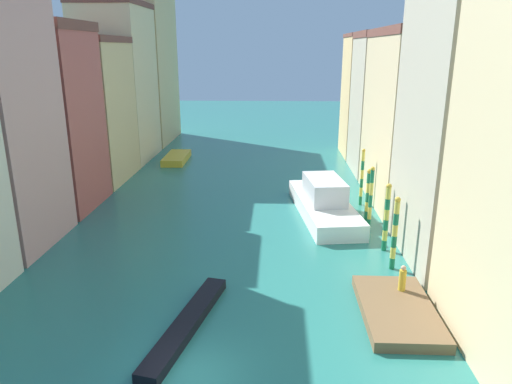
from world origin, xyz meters
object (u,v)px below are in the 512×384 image
(mooring_pole_3, at_px, (368,194))
(gondola_black, at_px, (187,324))
(person_on_dock, at_px, (402,279))
(motorboat_0, at_px, (177,158))
(waterfront_dock, at_px, (397,310))
(mooring_pole_0, at_px, (395,233))
(mooring_pole_4, at_px, (362,177))
(mooring_pole_1, at_px, (386,217))
(mooring_pole_2, at_px, (371,199))
(vaporetto_white, at_px, (324,202))

(mooring_pole_3, distance_m, gondola_black, 18.39)
(person_on_dock, height_order, motorboat_0, person_on_dock)
(mooring_pole_3, relative_size, gondola_black, 0.48)
(waterfront_dock, distance_m, mooring_pole_0, 5.53)
(mooring_pole_4, relative_size, motorboat_0, 0.75)
(mooring_pole_1, xyz_separation_m, gondola_black, (-10.94, -9.28, -2.02))
(mooring_pole_2, distance_m, gondola_black, 16.61)
(mooring_pole_0, relative_size, vaporetto_white, 0.37)
(mooring_pole_0, xyz_separation_m, motorboat_0, (-18.20, 26.72, -1.89))
(waterfront_dock, height_order, gondola_black, waterfront_dock)
(person_on_dock, distance_m, mooring_pole_2, 9.62)
(person_on_dock, relative_size, vaporetto_white, 0.12)
(motorboat_0, bearing_deg, mooring_pole_3, -45.62)
(mooring_pole_1, xyz_separation_m, vaporetto_white, (-3.24, 6.58, -1.24))
(mooring_pole_1, xyz_separation_m, mooring_pole_3, (-0.13, 5.49, -0.22))
(mooring_pole_1, height_order, motorboat_0, mooring_pole_1)
(mooring_pole_2, height_order, gondola_black, mooring_pole_2)
(waterfront_dock, xyz_separation_m, mooring_pole_3, (0.88, 13.21, 1.78))
(person_on_dock, relative_size, mooring_pole_3, 0.35)
(gondola_black, bearing_deg, waterfront_dock, 8.93)
(mooring_pole_0, distance_m, mooring_pole_3, 8.14)
(mooring_pole_3, bearing_deg, mooring_pole_0, -89.86)
(mooring_pole_1, bearing_deg, motorboat_0, 127.26)
(mooring_pole_3, relative_size, vaporetto_white, 0.33)
(gondola_black, bearing_deg, motorboat_0, 102.47)
(mooring_pole_1, distance_m, mooring_pole_2, 3.38)
(mooring_pole_0, bearing_deg, waterfront_dock, -100.08)
(waterfront_dock, xyz_separation_m, mooring_pole_2, (0.64, 11.08, 2.12))
(person_on_dock, xyz_separation_m, mooring_pole_1, (0.46, 6.18, 1.11))
(mooring_pole_1, xyz_separation_m, mooring_pole_4, (0.02, 9.16, 0.12))
(mooring_pole_2, distance_m, vaporetto_white, 4.53)
(mooring_pole_0, relative_size, gondola_black, 0.54)
(mooring_pole_1, bearing_deg, mooring_pole_0, -92.29)
(mooring_pole_2, bearing_deg, motorboat_0, 130.90)
(gondola_black, distance_m, motorboat_0, 34.16)
(waterfront_dock, distance_m, mooring_pole_2, 11.29)
(person_on_dock, distance_m, mooring_pole_1, 6.30)
(mooring_pole_2, height_order, motorboat_0, mooring_pole_2)
(mooring_pole_2, distance_m, mooring_pole_3, 2.18)
(mooring_pole_1, bearing_deg, mooring_pole_3, 91.30)
(vaporetto_white, relative_size, gondola_black, 1.44)
(mooring_pole_1, xyz_separation_m, mooring_pole_2, (-0.37, 3.36, 0.11))
(mooring_pole_1, height_order, mooring_pole_4, mooring_pole_4)
(mooring_pole_0, distance_m, gondola_black, 12.86)
(waterfront_dock, distance_m, mooring_pole_3, 13.36)
(person_on_dock, height_order, mooring_pole_2, mooring_pole_2)
(mooring_pole_2, bearing_deg, waterfront_dock, -93.32)
(waterfront_dock, bearing_deg, gondola_black, -171.07)
(waterfront_dock, height_order, person_on_dock, person_on_dock)
(mooring_pole_0, relative_size, mooring_pole_2, 0.95)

